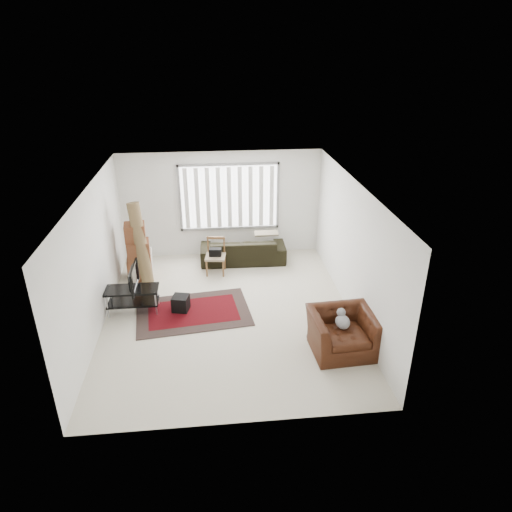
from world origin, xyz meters
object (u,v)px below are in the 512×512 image
(tv_stand, at_px, (132,295))
(armchair, at_px, (343,330))
(moving_boxes, at_px, (138,254))
(side_chair, at_px, (216,255))
(sofa, at_px, (243,246))

(tv_stand, distance_m, armchair, 4.29)
(moving_boxes, relative_size, side_chair, 1.57)
(tv_stand, height_order, armchair, armchair)
(sofa, bearing_deg, moving_boxes, 16.11)
(sofa, distance_m, side_chair, 0.90)
(moving_boxes, bearing_deg, tv_stand, -88.18)
(sofa, bearing_deg, side_chair, 40.33)
(tv_stand, relative_size, moving_boxes, 0.79)
(tv_stand, xyz_separation_m, side_chair, (1.74, 1.58, 0.09))
(moving_boxes, bearing_deg, side_chair, 2.75)
(tv_stand, relative_size, armchair, 0.87)
(sofa, bearing_deg, armchair, 112.43)
(moving_boxes, xyz_separation_m, armchair, (3.98, -3.22, -0.20))
(armchair, bearing_deg, side_chair, 120.06)
(side_chair, bearing_deg, tv_stand, -130.10)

